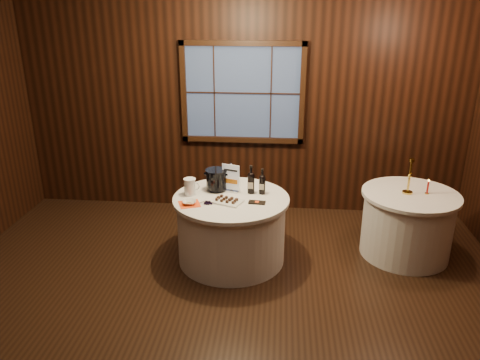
# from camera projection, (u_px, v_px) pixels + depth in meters

# --- Properties ---
(ground) EXTENTS (6.00, 6.00, 0.00)m
(ground) POSITION_uv_depth(u_px,v_px,m) (220.00, 312.00, 4.47)
(ground) COLOR black
(ground) RESTS_ON ground
(back_wall) EXTENTS (6.00, 0.10, 3.00)m
(back_wall) POSITION_uv_depth(u_px,v_px,m) (243.00, 101.00, 6.23)
(back_wall) COLOR black
(back_wall) RESTS_ON ground
(main_table) EXTENTS (1.28, 1.28, 0.77)m
(main_table) POSITION_uv_depth(u_px,v_px,m) (231.00, 229.00, 5.26)
(main_table) COLOR silver
(main_table) RESTS_ON ground
(side_table) EXTENTS (1.08, 1.08, 0.77)m
(side_table) POSITION_uv_depth(u_px,v_px,m) (407.00, 224.00, 5.37)
(side_table) COLOR silver
(side_table) RESTS_ON ground
(sign_stand) EXTENTS (0.20, 0.15, 0.33)m
(sign_stand) POSITION_uv_depth(u_px,v_px,m) (231.00, 182.00, 5.24)
(sign_stand) COLOR silver
(sign_stand) RESTS_ON main_table
(port_bottle_left) EXTENTS (0.08, 0.08, 0.32)m
(port_bottle_left) POSITION_uv_depth(u_px,v_px,m) (251.00, 181.00, 5.19)
(port_bottle_left) COLOR black
(port_bottle_left) RESTS_ON main_table
(port_bottle_right) EXTENTS (0.07, 0.08, 0.29)m
(port_bottle_right) POSITION_uv_depth(u_px,v_px,m) (262.00, 183.00, 5.17)
(port_bottle_right) COLOR black
(port_bottle_right) RESTS_ON main_table
(ice_bucket) EXTENTS (0.25, 0.25, 0.25)m
(ice_bucket) POSITION_uv_depth(u_px,v_px,m) (216.00, 180.00, 5.26)
(ice_bucket) COLOR black
(ice_bucket) RESTS_ON main_table
(chocolate_plate) EXTENTS (0.38, 0.32, 0.05)m
(chocolate_plate) POSITION_uv_depth(u_px,v_px,m) (227.00, 201.00, 4.99)
(chocolate_plate) COLOR silver
(chocolate_plate) RESTS_ON main_table
(chocolate_box) EXTENTS (0.19, 0.10, 0.01)m
(chocolate_box) POSITION_uv_depth(u_px,v_px,m) (257.00, 202.00, 4.97)
(chocolate_box) COLOR black
(chocolate_box) RESTS_ON main_table
(grape_bunch) EXTENTS (0.15, 0.07, 0.03)m
(grape_bunch) POSITION_uv_depth(u_px,v_px,m) (208.00, 203.00, 4.95)
(grape_bunch) COLOR black
(grape_bunch) RESTS_ON main_table
(glass_pitcher) EXTENTS (0.18, 0.13, 0.19)m
(glass_pitcher) POSITION_uv_depth(u_px,v_px,m) (190.00, 187.00, 5.15)
(glass_pitcher) COLOR white
(glass_pitcher) RESTS_ON main_table
(orange_napkin) EXTENTS (0.28, 0.28, 0.00)m
(orange_napkin) POSITION_uv_depth(u_px,v_px,m) (189.00, 204.00, 4.95)
(orange_napkin) COLOR #F34814
(orange_napkin) RESTS_ON main_table
(cracker_bowl) EXTENTS (0.16, 0.16, 0.04)m
(cracker_bowl) POSITION_uv_depth(u_px,v_px,m) (189.00, 202.00, 4.94)
(cracker_bowl) COLOR silver
(cracker_bowl) RESTS_ON orange_napkin
(brass_candlestick) EXTENTS (0.11, 0.11, 0.41)m
(brass_candlestick) POSITION_uv_depth(u_px,v_px,m) (409.00, 181.00, 5.18)
(brass_candlestick) COLOR gold
(brass_candlestick) RESTS_ON side_table
(red_candle) EXTENTS (0.05, 0.05, 0.17)m
(red_candle) POSITION_uv_depth(u_px,v_px,m) (428.00, 188.00, 5.19)
(red_candle) COLOR gold
(red_candle) RESTS_ON side_table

